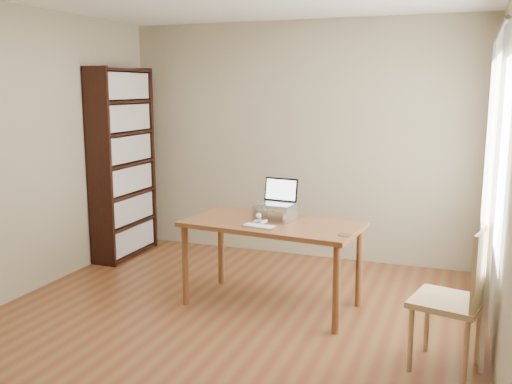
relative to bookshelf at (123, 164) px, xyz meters
name	(u,v)px	position (x,y,z in m)	size (l,w,h in m)	color
room	(220,167)	(1.86, -1.54, 0.25)	(4.04, 4.54, 2.64)	brown
bookshelf	(123,164)	(0.00, 0.00, 0.00)	(0.30, 0.90, 2.10)	black
curtains	(489,183)	(3.75, -0.75, 0.12)	(0.03, 1.90, 2.25)	white
desk	(272,232)	(2.05, -0.88, -0.39)	(1.56, 0.90, 0.75)	brown
laptop_stand	(275,211)	(2.05, -0.80, -0.22)	(0.32, 0.25, 0.13)	silver
laptop	(277,198)	(2.05, -0.74, -0.11)	(0.33, 0.29, 0.22)	silver
keyboard	(259,226)	(2.02, -1.10, -0.29)	(0.28, 0.15, 0.02)	silver
coaster	(345,235)	(2.73, -1.10, -0.30)	(0.11, 0.11, 0.01)	brown
cat	(272,211)	(2.02, -0.77, -0.23)	(0.25, 0.49, 0.16)	#464037
chair	(460,293)	(3.60, -1.54, -0.51)	(0.53, 0.53, 1.00)	tan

